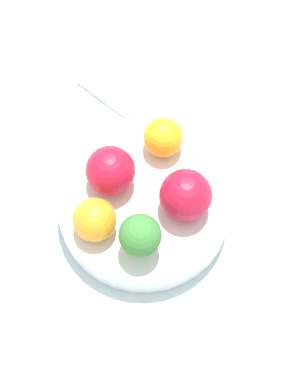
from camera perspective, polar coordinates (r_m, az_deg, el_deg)
ground_plane at (r=0.77m, az=0.00°, el=-2.40°), size 6.00×6.00×0.00m
table_surface at (r=0.76m, az=0.00°, el=-2.11°), size 1.20×1.20×0.02m
bowl at (r=0.73m, az=0.00°, el=-1.10°), size 0.20×0.20×0.04m
broccoli at (r=0.66m, az=-0.35°, el=-3.92°), size 0.05×0.05×0.06m
apple_red at (r=0.68m, az=3.73°, el=-0.29°), size 0.06×0.06×0.06m
apple_green at (r=0.70m, az=-3.00°, el=1.92°), size 0.05×0.05×0.05m
orange_front at (r=0.68m, az=-4.47°, el=-2.41°), size 0.05×0.05×0.05m
orange_back at (r=0.72m, az=1.72°, el=4.88°), size 0.05×0.05×0.05m
spoon at (r=0.83m, az=-3.41°, el=8.46°), size 0.08×0.03×0.01m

